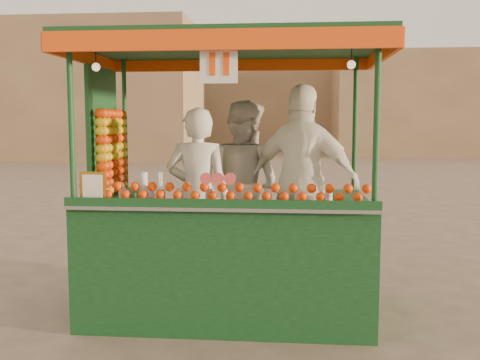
# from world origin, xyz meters

# --- Properties ---
(ground) EXTENTS (90.00, 90.00, 0.00)m
(ground) POSITION_xyz_m (0.00, 0.00, 0.00)
(ground) COLOR brown
(ground) RESTS_ON ground
(building_left) EXTENTS (10.00, 6.00, 6.00)m
(building_left) POSITION_xyz_m (-9.00, 20.00, 3.00)
(building_left) COLOR #9A7D57
(building_left) RESTS_ON ground
(building_right) EXTENTS (9.00, 6.00, 5.00)m
(building_right) POSITION_xyz_m (7.00, 24.00, 2.50)
(building_right) COLOR #9A7D57
(building_right) RESTS_ON ground
(building_center) EXTENTS (14.00, 7.00, 7.00)m
(building_center) POSITION_xyz_m (-2.00, 30.00, 3.50)
(building_center) COLOR #9A7D57
(building_center) RESTS_ON ground
(juice_cart) EXTENTS (2.64, 1.71, 2.40)m
(juice_cart) POSITION_xyz_m (-0.30, -0.26, 0.78)
(juice_cart) COLOR #0E3613
(juice_cart) RESTS_ON ground
(vendor_left) EXTENTS (0.56, 0.37, 1.55)m
(vendor_left) POSITION_xyz_m (-0.52, -0.19, 1.05)
(vendor_left) COLOR beige
(vendor_left) RESTS_ON ground
(vendor_middle) EXTENTS (1.00, 0.95, 1.62)m
(vendor_middle) POSITION_xyz_m (-0.16, 0.31, 1.09)
(vendor_middle) COLOR beige
(vendor_middle) RESTS_ON ground
(vendor_right) EXTENTS (1.11, 0.76, 1.76)m
(vendor_right) POSITION_xyz_m (0.41, -0.02, 1.16)
(vendor_right) COLOR white
(vendor_right) RESTS_ON ground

